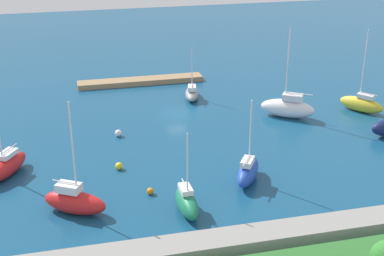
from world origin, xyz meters
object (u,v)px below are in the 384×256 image
Objects in this scene: pier_dock at (141,81)px; sailboat_yellow_outer_mooring at (362,104)px; sailboat_red_inner_mooring at (6,166)px; mooring_buoy_orange at (150,191)px; mooring_buoy_yellow at (119,166)px; sailboat_white_center_basin at (288,107)px; mooring_buoy_white at (118,133)px; sailboat_green_lone_south at (187,202)px; sailboat_red_far_north at (74,201)px; sailboat_gray_mid_basin at (192,93)px; sailboat_blue_along_channel at (248,171)px.

sailboat_yellow_outer_mooring is (-28.50, 19.89, 0.77)m from pier_dock.
sailboat_red_inner_mooring is 15.14× the size of mooring_buoy_orange.
mooring_buoy_orange is at bearing 111.56° from mooring_buoy_yellow.
sailboat_white_center_basin reaches higher than pier_dock.
mooring_buoy_yellow is (0.96, 9.15, -0.02)m from mooring_buoy_white.
sailboat_white_center_basin is (-36.50, -8.84, 0.27)m from sailboat_red_inner_mooring.
sailboat_green_lone_south is at bearing 123.63° from mooring_buoy_orange.
mooring_buoy_yellow is (-12.06, 1.44, -0.74)m from sailboat_red_inner_mooring.
pier_dock is at bearing 102.70° from sailboat_red_far_north.
sailboat_red_inner_mooring reaches higher than sailboat_gray_mid_basin.
sailboat_gray_mid_basin is 34.06m from sailboat_red_far_north.
sailboat_red_inner_mooring is at bearing 156.75° from sailboat_red_far_north.
sailboat_red_far_north is at bearing 57.36° from mooring_buoy_yellow.
pier_dock is 39.56m from sailboat_red_far_north.
sailboat_blue_along_channel reaches higher than mooring_buoy_yellow.
sailboat_red_inner_mooring is 12.98× the size of mooring_buoy_yellow.
mooring_buoy_white is 15.50m from mooring_buoy_orange.
sailboat_blue_along_channel is at bearing 88.69° from sailboat_yellow_outer_mooring.
sailboat_blue_along_channel is at bearing 128.45° from mooring_buoy_white.
pier_dock is 2.61× the size of sailboat_gray_mid_basin.
sailboat_white_center_basin is at bearing -2.39° from sailboat_blue_along_channel.
mooring_buoy_orange is at bearing 70.41° from sailboat_white_center_basin.
sailboat_green_lone_south is at bearing 116.77° from mooring_buoy_yellow.
sailboat_gray_mid_basin is 0.66× the size of sailboat_yellow_outer_mooring.
sailboat_red_far_north is 12.88× the size of mooring_buoy_white.
sailboat_yellow_outer_mooring is at bearing 130.56° from sailboat_red_inner_mooring.
sailboat_green_lone_south is (1.61, 40.22, 0.72)m from pier_dock.
sailboat_blue_along_channel is 19.42m from mooring_buoy_white.
sailboat_white_center_basin reaches higher than sailboat_green_lone_south.
sailboat_red_inner_mooring is at bearing 63.38° from sailboat_yellow_outer_mooring.
sailboat_gray_mid_basin reaches higher than pier_dock.
mooring_buoy_orange is (2.84, -4.27, -0.76)m from sailboat_green_lone_south.
pier_dock is 36.25m from sailboat_blue_along_channel.
sailboat_blue_along_channel is at bearing 36.56° from sailboat_red_far_north.
mooring_buoy_orange is (10.56, 0.22, -0.88)m from sailboat_blue_along_channel.
sailboat_blue_along_channel is at bearing 99.70° from pier_dock.
sailboat_gray_mid_basin is 32.17m from sailboat_green_lone_south.
mooring_buoy_white reaches higher than mooring_buoy_orange.
sailboat_green_lone_south is 0.72× the size of sailboat_yellow_outer_mooring.
sailboat_yellow_outer_mooring is at bearing -178.94° from mooring_buoy_white.
mooring_buoy_yellow is at bearing 76.86° from pier_dock.
sailboat_red_far_north is at bearing 12.79° from mooring_buoy_orange.
sailboat_yellow_outer_mooring is 0.94× the size of sailboat_white_center_basin.
sailboat_white_center_basin reaches higher than sailboat_red_far_north.
sailboat_white_center_basin is (10.98, -0.50, 0.25)m from sailboat_yellow_outer_mooring.
pier_dock reaches higher than mooring_buoy_orange.
mooring_buoy_yellow is at bearing -155.24° from sailboat_green_lone_south.
sailboat_blue_along_channel reaches higher than pier_dock.
sailboat_red_far_north is (40.55, 17.78, 0.08)m from sailboat_yellow_outer_mooring.
sailboat_white_center_basin is at bearing 135.43° from sailboat_green_lone_south.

